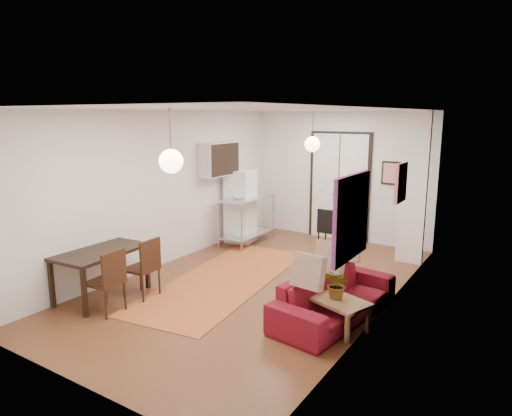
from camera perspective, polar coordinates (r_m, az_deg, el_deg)
The scene contains 27 objects.
floor at distance 7.83m, azimuth 0.20°, elevation -9.49°, with size 7.00×7.00×0.00m, color brown.
ceiling at distance 7.31m, azimuth 0.22°, elevation 12.26°, with size 4.20×7.00×0.02m, color white.
wall_back at distance 10.52m, azimuth 10.48°, elevation 3.93°, with size 4.20×0.02×2.90m, color white.
wall_front at distance 4.93m, azimuth -22.22°, elevation -5.37°, with size 4.20×0.02×2.90m, color white.
wall_left at distance 8.72m, azimuth -11.54°, elevation 2.34°, with size 0.02×7.00×2.90m, color white.
wall_right at distance 6.58m, azimuth 15.87°, elevation -0.83°, with size 0.02×7.00×2.90m, color white.
double_doors at distance 10.52m, azimuth 10.34°, elevation 2.56°, with size 1.44×0.06×2.50m, color white.
stub_partition at distance 9.07m, azimuth 19.06°, elevation 2.29°, with size 0.50×0.10×2.90m, color white.
wall_cabinet at distance 9.68m, azimuth -4.68°, elevation 6.12°, with size 0.35×1.00×0.70m, color silver.
painting_popart at distance 5.38m, azimuth 11.85°, elevation -1.15°, with size 0.05×1.00×1.00m, color red.
painting_abstract at distance 7.28m, azimuth 17.67°, elevation 3.03°, with size 0.05×0.50×0.60m, color beige.
poster_back at distance 10.10m, azimuth 16.51°, elevation 4.20°, with size 0.40×0.03×0.50m, color red.
print_left at distance 10.16m, azimuth -3.65°, elevation 6.67°, with size 0.03×0.44×0.54m, color #97623F.
pendant_back at distance 9.08m, azimuth 7.05°, elevation 7.94°, with size 0.30×0.30×0.80m.
pendant_front at distance 5.74m, azimuth -10.57°, elevation 5.77°, with size 0.30×0.30×0.80m.
kilim_rug at distance 8.05m, azimuth -3.94°, elevation -8.87°, with size 1.53×4.09×0.01m, color #C36330.
sofa at distance 6.59m, azimuth 9.85°, elevation -10.89°, with size 0.84×2.15×0.63m, color maroon.
coffee_table at distance 6.32m, azimuth 9.76°, elevation -11.47°, with size 1.04×0.79×0.41m.
potted_plant at distance 6.21m, azimuth 10.18°, elevation -9.37°, with size 0.36×0.31×0.40m, color #2B5928.
kitchen_counter at distance 10.09m, azimuth -1.19°, elevation -0.51°, with size 0.68×1.37×1.05m.
bowl at distance 9.77m, azimuth -2.18°, elevation 1.33°, with size 0.25×0.25×0.06m, color beige.
soap_bottle at distance 10.24m, azimuth -0.66°, elevation 2.25°, with size 0.10×0.10×0.22m, color #54A0B7.
fridge at distance 10.18m, azimuth -1.96°, elevation 0.21°, with size 0.57×0.57×1.62m, color white.
dining_table at distance 7.47m, azimuth -18.84°, elevation -5.63°, with size 0.88×1.43×0.77m.
dining_chair_near at distance 7.43m, azimuth -13.69°, elevation -6.49°, with size 0.48×0.66×0.95m.
dining_chair_far at distance 7.00m, azimuth -17.85°, elevation -7.88°, with size 0.48×0.66×0.95m.
black_side_chair at distance 9.67m, azimuth 9.50°, elevation -2.17°, with size 0.43×0.43×0.93m.
Camera 1 is at (3.91, -6.17, 2.81)m, focal length 32.00 mm.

